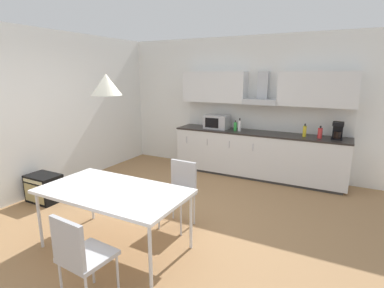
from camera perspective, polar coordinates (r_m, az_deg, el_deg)
ground_plane at (r=4.33m, az=-5.38°, el=-14.54°), size 7.26×8.20×0.02m
wall_back at (r=6.37m, az=8.20°, el=7.38°), size 5.80×0.10×2.73m
wall_left at (r=5.62m, az=-27.42°, el=5.26°), size 0.10×6.56×2.73m
kitchen_counter at (r=6.03m, az=12.25°, el=-1.95°), size 3.31×0.62×0.90m
backsplash_tile at (r=6.16m, az=13.28°, el=4.93°), size 3.29×0.02×0.50m
upper_wall_cabinets at (r=5.96m, az=13.19°, el=10.26°), size 3.29×0.40×0.61m
microwave at (r=6.18m, az=4.76°, el=4.24°), size 0.48×0.35×0.28m
coffee_maker at (r=5.74m, az=26.00°, el=2.32°), size 0.18×0.19×0.30m
bottle_red at (r=5.69m, az=23.20°, el=1.95°), size 0.08×0.08×0.22m
bottle_white at (r=5.97m, az=9.04°, el=3.49°), size 0.06×0.06×0.26m
bottle_yellow at (r=5.74m, az=20.65°, el=2.31°), size 0.06×0.06×0.24m
bottle_green at (r=6.03m, az=8.25°, el=3.38°), size 0.06×0.06×0.20m
dining_table at (r=3.55m, az=-14.76°, el=-9.03°), size 1.69×0.92×0.73m
chair_far_right at (r=4.02m, az=-2.34°, el=-8.23°), size 0.41×0.41×0.87m
chair_near_right at (r=2.85m, az=-20.67°, el=-18.75°), size 0.43×0.43×0.87m
guitar_amp at (r=5.39m, az=-26.35°, el=-7.52°), size 0.52×0.37×0.44m
pendant_lamp at (r=3.29m, az=-16.01°, el=10.82°), size 0.32×0.32×0.22m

